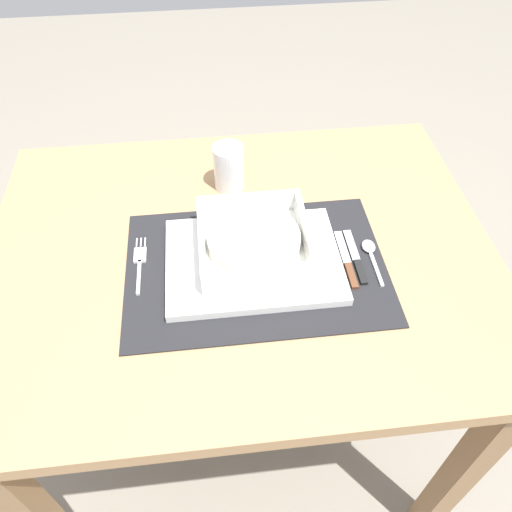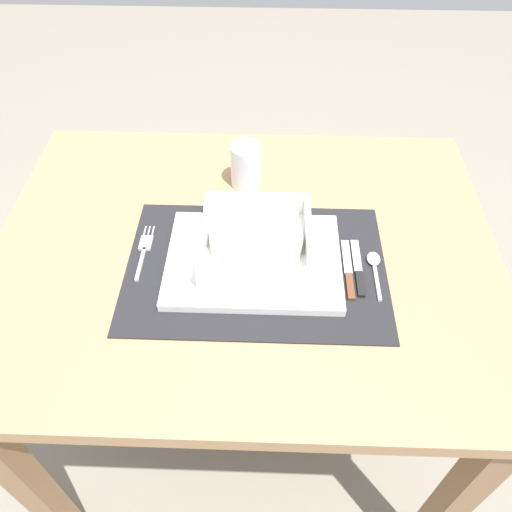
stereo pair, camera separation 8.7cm
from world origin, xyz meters
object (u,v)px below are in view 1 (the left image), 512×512
at_px(porridge_bowl, 254,242).
at_px(bread_knife, 347,262).
at_px(drinking_glass, 229,169).
at_px(dining_table, 242,287).
at_px(butter_knife, 356,260).
at_px(spoon, 370,251).
at_px(fork, 140,260).

distance_m(porridge_bowl, bread_knife, 0.17).
bearing_deg(drinking_glass, dining_table, -88.12).
bearing_deg(butter_knife, spoon, 32.54).
xyz_separation_m(dining_table, spoon, (0.23, -0.04, 0.12)).
height_order(porridge_bowl, fork, porridge_bowl).
bearing_deg(fork, bread_knife, -5.39).
bearing_deg(bread_knife, fork, 167.54).
distance_m(porridge_bowl, drinking_glass, 0.21).
bearing_deg(porridge_bowl, butter_knife, -10.71).
distance_m(dining_table, fork, 0.22).
bearing_deg(drinking_glass, porridge_bowl, -82.19).
distance_m(fork, spoon, 0.41).
bearing_deg(spoon, bread_knife, -159.35).
relative_size(dining_table, spoon, 8.63).
relative_size(dining_table, fork, 6.95).
xyz_separation_m(fork, drinking_glass, (0.18, 0.20, 0.04)).
bearing_deg(spoon, porridge_bowl, 171.46).
bearing_deg(fork, dining_table, 5.90).
xyz_separation_m(fork, butter_knife, (0.38, -0.04, 0.00)).
xyz_separation_m(bread_knife, drinking_glass, (-0.19, 0.24, 0.04)).
height_order(dining_table, bread_knife, bread_knife).
height_order(porridge_bowl, drinking_glass, drinking_glass).
relative_size(fork, drinking_glass, 1.42).
distance_m(dining_table, drinking_glass, 0.24).
bearing_deg(dining_table, fork, -176.09).
xyz_separation_m(dining_table, fork, (-0.18, -0.01, 0.12)).
xyz_separation_m(spoon, bread_knife, (-0.05, -0.02, -0.00)).
height_order(dining_table, spoon, spoon).
xyz_separation_m(dining_table, porridge_bowl, (0.02, -0.02, 0.15)).
relative_size(porridge_bowl, spoon, 1.77).
height_order(dining_table, butter_knife, butter_knife).
distance_m(spoon, butter_knife, 0.03).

